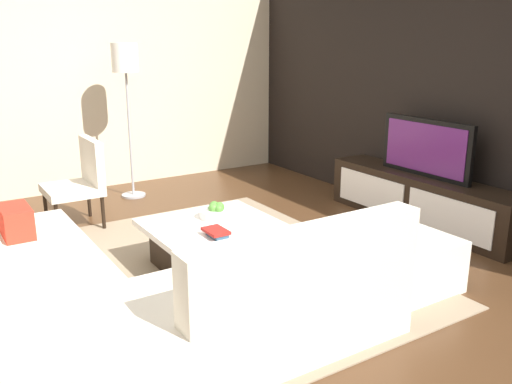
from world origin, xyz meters
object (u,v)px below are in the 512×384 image
(television, at_px, (426,148))
(ottoman, at_px, (400,262))
(sectional_couch, at_px, (127,296))
(book_stack, at_px, (216,233))
(media_console, at_px, (421,200))
(coffee_table, at_px, (217,247))
(floor_lamp, at_px, (126,69))
(accent_chair_near, at_px, (81,178))
(fruit_bowl, at_px, (216,212))

(television, height_order, ottoman, television)
(sectional_couch, height_order, ottoman, sectional_couch)
(book_stack, bearing_deg, media_console, 92.81)
(coffee_table, xyz_separation_m, floor_lamp, (-2.42, 0.19, 1.28))
(accent_chair_near, xyz_separation_m, ottoman, (2.71, 1.61, -0.29))
(television, height_order, accent_chair_near, television)
(sectional_couch, relative_size, floor_lamp, 1.40)
(television, relative_size, fruit_bowl, 3.82)
(television, distance_m, book_stack, 2.44)
(media_console, relative_size, accent_chair_near, 2.52)
(floor_lamp, distance_m, ottoman, 3.76)
(sectional_couch, distance_m, fruit_bowl, 1.35)
(floor_lamp, xyz_separation_m, book_stack, (2.64, -0.30, -1.07))
(television, relative_size, accent_chair_near, 1.23)
(sectional_couch, bearing_deg, coffee_table, 122.97)
(coffee_table, height_order, book_stack, book_stack)
(media_console, bearing_deg, coffee_table, -92.49)
(accent_chair_near, height_order, book_stack, accent_chair_near)
(sectional_couch, distance_m, ottoman, 2.03)
(television, relative_size, ottoman, 1.53)
(coffee_table, relative_size, ottoman, 1.50)
(media_console, height_order, accent_chair_near, accent_chair_near)
(ottoman, xyz_separation_m, book_stack, (-0.80, -1.13, 0.21))
(floor_lamp, height_order, fruit_bowl, floor_lamp)
(ottoman, distance_m, book_stack, 1.40)
(coffee_table, height_order, floor_lamp, floor_lamp)
(media_console, relative_size, floor_lamp, 1.24)
(television, xyz_separation_m, coffee_table, (-0.10, -2.30, -0.58))
(sectional_couch, relative_size, book_stack, 11.33)
(floor_lamp, height_order, ottoman, floor_lamp)
(coffee_table, relative_size, book_stack, 4.81)
(fruit_bowl, xyz_separation_m, book_stack, (0.40, -0.21, -0.02))
(fruit_bowl, bearing_deg, book_stack, -28.32)
(media_console, height_order, television, television)
(fruit_bowl, bearing_deg, ottoman, 37.60)
(floor_lamp, bearing_deg, book_stack, -6.51)
(coffee_table, xyz_separation_m, fruit_bowl, (-0.18, 0.10, 0.23))
(floor_lamp, xyz_separation_m, ottoman, (3.43, 0.83, -1.28))
(accent_chair_near, bearing_deg, floor_lamp, 125.03)
(television, bearing_deg, book_stack, -87.19)
(coffee_table, bearing_deg, media_console, 87.51)
(media_console, xyz_separation_m, coffee_table, (-0.10, -2.30, -0.05))
(coffee_table, distance_m, book_stack, 0.32)
(television, xyz_separation_m, sectional_couch, (0.53, -3.27, -0.49))
(accent_chair_near, bearing_deg, sectional_couch, -16.80)
(television, distance_m, accent_chair_near, 3.42)
(media_console, distance_m, fruit_bowl, 2.22)
(sectional_couch, xyz_separation_m, ottoman, (0.39, 1.99, -0.09))
(ottoman, height_order, fruit_bowl, fruit_bowl)
(sectional_couch, bearing_deg, book_stack, 115.64)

